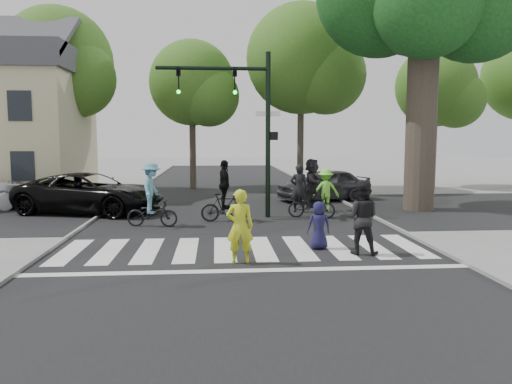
{
  "coord_description": "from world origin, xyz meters",
  "views": [
    {
      "loc": [
        -0.73,
        -11.99,
        2.96
      ],
      "look_at": [
        0.5,
        3.0,
        1.3
      ],
      "focal_mm": 35.0,
      "sensor_mm": 36.0,
      "label": 1
    }
  ],
  "objects_px": {
    "pedestrian_child": "(319,225)",
    "cyclist_mid": "(224,196)",
    "cyclist_left": "(152,199)",
    "traffic_signal": "(245,111)",
    "pedestrian_adult": "(361,218)",
    "cyclist_right": "(312,192)",
    "car_suv": "(90,193)",
    "car_grey": "(324,185)",
    "pedestrian_woman": "(240,226)"
  },
  "relations": [
    {
      "from": "cyclist_left",
      "to": "pedestrian_adult",
      "type": "bearing_deg",
      "value": -37.31
    },
    {
      "from": "cyclist_right",
      "to": "car_suv",
      "type": "bearing_deg",
      "value": 167.9
    },
    {
      "from": "pedestrian_child",
      "to": "cyclist_right",
      "type": "bearing_deg",
      "value": -103.52
    },
    {
      "from": "car_suv",
      "to": "traffic_signal",
      "type": "bearing_deg",
      "value": -87.32
    },
    {
      "from": "traffic_signal",
      "to": "pedestrian_child",
      "type": "xyz_separation_m",
      "value": [
        1.63,
        -5.38,
        -3.26
      ]
    },
    {
      "from": "traffic_signal",
      "to": "car_suv",
      "type": "height_order",
      "value": "traffic_signal"
    },
    {
      "from": "cyclist_left",
      "to": "cyclist_right",
      "type": "relative_size",
      "value": 0.98
    },
    {
      "from": "pedestrian_woman",
      "to": "car_grey",
      "type": "distance_m",
      "value": 12.12
    },
    {
      "from": "pedestrian_child",
      "to": "car_suv",
      "type": "bearing_deg",
      "value": -46.86
    },
    {
      "from": "cyclist_mid",
      "to": "cyclist_right",
      "type": "bearing_deg",
      "value": 9.35
    },
    {
      "from": "cyclist_right",
      "to": "pedestrian_child",
      "type": "bearing_deg",
      "value": -98.93
    },
    {
      "from": "traffic_signal",
      "to": "cyclist_mid",
      "type": "relative_size",
      "value": 2.77
    },
    {
      "from": "traffic_signal",
      "to": "pedestrian_woman",
      "type": "xyz_separation_m",
      "value": [
        -0.52,
        -6.7,
        -3.02
      ]
    },
    {
      "from": "car_suv",
      "to": "cyclist_mid",
      "type": "bearing_deg",
      "value": -97.25
    },
    {
      "from": "cyclist_left",
      "to": "car_grey",
      "type": "distance_m",
      "value": 9.45
    },
    {
      "from": "car_suv",
      "to": "car_grey",
      "type": "bearing_deg",
      "value": -55.93
    },
    {
      "from": "traffic_signal",
      "to": "car_suv",
      "type": "relative_size",
      "value": 1.06
    },
    {
      "from": "car_suv",
      "to": "cyclist_left",
      "type": "bearing_deg",
      "value": -121.81
    },
    {
      "from": "pedestrian_woman",
      "to": "pedestrian_child",
      "type": "relative_size",
      "value": 1.38
    },
    {
      "from": "pedestrian_woman",
      "to": "cyclist_right",
      "type": "distance_m",
      "value": 7.07
    },
    {
      "from": "pedestrian_woman",
      "to": "pedestrian_child",
      "type": "bearing_deg",
      "value": -147.47
    },
    {
      "from": "pedestrian_woman",
      "to": "cyclist_mid",
      "type": "bearing_deg",
      "value": -86.68
    },
    {
      "from": "car_suv",
      "to": "car_grey",
      "type": "height_order",
      "value": "car_suv"
    },
    {
      "from": "pedestrian_woman",
      "to": "car_grey",
      "type": "relative_size",
      "value": 0.4
    },
    {
      "from": "traffic_signal",
      "to": "pedestrian_adult",
      "type": "bearing_deg",
      "value": -66.84
    },
    {
      "from": "cyclist_left",
      "to": "car_grey",
      "type": "bearing_deg",
      "value": 41.0
    },
    {
      "from": "traffic_signal",
      "to": "cyclist_left",
      "type": "height_order",
      "value": "traffic_signal"
    },
    {
      "from": "pedestrian_child",
      "to": "car_suv",
      "type": "relative_size",
      "value": 0.23
    },
    {
      "from": "pedestrian_adult",
      "to": "car_grey",
      "type": "distance_m",
      "value": 10.67
    },
    {
      "from": "pedestrian_woman",
      "to": "car_suv",
      "type": "relative_size",
      "value": 0.31
    },
    {
      "from": "cyclist_mid",
      "to": "pedestrian_adult",
      "type": "bearing_deg",
      "value": -57.3
    },
    {
      "from": "pedestrian_child",
      "to": "cyclist_mid",
      "type": "height_order",
      "value": "cyclist_mid"
    },
    {
      "from": "cyclist_left",
      "to": "car_suv",
      "type": "relative_size",
      "value": 0.38
    },
    {
      "from": "cyclist_right",
      "to": "car_suv",
      "type": "xyz_separation_m",
      "value": [
        -8.38,
        1.8,
        -0.18
      ]
    },
    {
      "from": "traffic_signal",
      "to": "pedestrian_adult",
      "type": "distance_m",
      "value": 7.19
    },
    {
      "from": "cyclist_right",
      "to": "car_grey",
      "type": "height_order",
      "value": "cyclist_right"
    },
    {
      "from": "pedestrian_woman",
      "to": "car_suv",
      "type": "xyz_separation_m",
      "value": [
        -5.42,
        8.21,
        -0.09
      ]
    },
    {
      "from": "pedestrian_woman",
      "to": "cyclist_right",
      "type": "relative_size",
      "value": 0.81
    },
    {
      "from": "pedestrian_adult",
      "to": "cyclist_left",
      "type": "bearing_deg",
      "value": -18.52
    },
    {
      "from": "car_grey",
      "to": "pedestrian_woman",
      "type": "bearing_deg",
      "value": -37.9
    },
    {
      "from": "cyclist_mid",
      "to": "car_grey",
      "type": "distance_m",
      "value": 7.15
    },
    {
      "from": "pedestrian_child",
      "to": "car_grey",
      "type": "relative_size",
      "value": 0.29
    },
    {
      "from": "pedestrian_woman",
      "to": "cyclist_left",
      "type": "relative_size",
      "value": 0.83
    },
    {
      "from": "cyclist_left",
      "to": "cyclist_right",
      "type": "xyz_separation_m",
      "value": [
        5.62,
        1.35,
        0.05
      ]
    },
    {
      "from": "cyclist_right",
      "to": "car_suv",
      "type": "height_order",
      "value": "cyclist_right"
    },
    {
      "from": "pedestrian_child",
      "to": "cyclist_left",
      "type": "xyz_separation_m",
      "value": [
        -4.82,
        3.74,
        0.28
      ]
    },
    {
      "from": "pedestrian_child",
      "to": "cyclist_right",
      "type": "relative_size",
      "value": 0.59
    },
    {
      "from": "pedestrian_woman",
      "to": "car_grey",
      "type": "xyz_separation_m",
      "value": [
        4.47,
        11.26,
        -0.13
      ]
    },
    {
      "from": "cyclist_right",
      "to": "pedestrian_woman",
      "type": "bearing_deg",
      "value": -114.72
    },
    {
      "from": "car_suv",
      "to": "car_grey",
      "type": "xyz_separation_m",
      "value": [
        9.89,
        3.05,
        -0.04
      ]
    }
  ]
}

